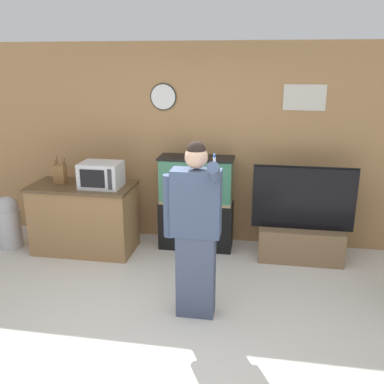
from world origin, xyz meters
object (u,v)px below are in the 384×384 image
(microwave, at_px, (101,175))
(aquarium_on_stand, at_px, (196,203))
(counter_island, at_px, (84,218))
(tv_on_stand, at_px, (301,233))
(knife_block, at_px, (60,174))
(person_standing, at_px, (195,229))
(trash_bin, at_px, (9,221))

(microwave, height_order, aquarium_on_stand, aquarium_on_stand)
(counter_island, distance_m, tv_on_stand, 2.73)
(counter_island, height_order, knife_block, knife_block)
(knife_block, bearing_deg, counter_island, -7.26)
(microwave, bearing_deg, aquarium_on_stand, 18.97)
(microwave, relative_size, aquarium_on_stand, 0.40)
(aquarium_on_stand, bearing_deg, microwave, -161.03)
(microwave, distance_m, tv_on_stand, 2.54)
(aquarium_on_stand, xyz_separation_m, person_standing, (0.24, -1.55, 0.28))
(aquarium_on_stand, bearing_deg, counter_island, -166.36)
(person_standing, relative_size, trash_bin, 2.44)
(counter_island, height_order, aquarium_on_stand, aquarium_on_stand)
(knife_block, height_order, aquarium_on_stand, knife_block)
(tv_on_stand, xyz_separation_m, trash_bin, (-3.74, -0.25, 0.01))
(microwave, relative_size, trash_bin, 0.70)
(aquarium_on_stand, bearing_deg, tv_on_stand, -6.93)
(knife_block, xyz_separation_m, tv_on_stand, (3.02, 0.14, -0.65))
(microwave, distance_m, knife_block, 0.59)
(microwave, relative_size, knife_block, 1.45)
(microwave, height_order, trash_bin, microwave)
(person_standing, bearing_deg, counter_island, 143.46)
(knife_block, height_order, tv_on_stand, knife_block)
(microwave, height_order, tv_on_stand, microwave)
(knife_block, distance_m, trash_bin, 0.98)
(knife_block, relative_size, tv_on_stand, 0.28)
(counter_island, bearing_deg, tv_on_stand, 3.74)
(aquarium_on_stand, xyz_separation_m, trash_bin, (-2.42, -0.41, -0.25))
(microwave, bearing_deg, trash_bin, -178.68)
(microwave, bearing_deg, tv_on_stand, 5.19)
(counter_island, xyz_separation_m, microwave, (0.28, -0.04, 0.59))
(knife_block, xyz_separation_m, trash_bin, (-0.73, -0.11, -0.64))
(tv_on_stand, relative_size, trash_bin, 1.75)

